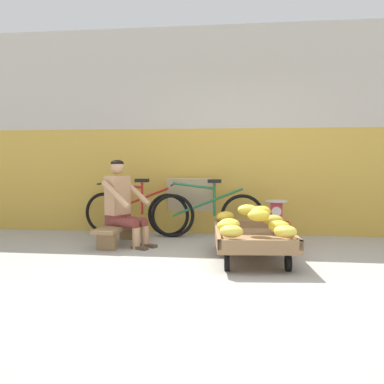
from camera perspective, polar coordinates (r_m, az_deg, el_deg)
name	(u,v)px	position (r m, az deg, el deg)	size (l,w,h in m)	color
ground_plane	(228,279)	(4.35, 4.67, -11.13)	(80.00, 80.00, 0.00)	#A39E93
back_wall	(238,131)	(6.95, 5.88, 7.77)	(16.00, 0.30, 3.16)	gold
banana_cart	(252,239)	(5.13, 7.75, -6.02)	(0.99, 1.52, 0.36)	#8E6B47
banana_pile	(251,221)	(4.99, 7.66, -3.71)	(0.96, 1.38, 0.26)	yellow
low_bench	(118,230)	(6.07, -9.49, -4.82)	(0.39, 1.12, 0.27)	olive
vendor_seated	(123,203)	(5.96, -8.92, -1.41)	(0.74, 0.64, 1.14)	tan
plastic_crate	(276,233)	(6.13, 10.75, -5.21)	(0.36, 0.28, 0.30)	red
weighing_scale	(276,211)	(6.09, 10.79, -2.40)	(0.30, 0.30, 0.29)	#28282D
bicycle_near_left	(136,212)	(6.77, -7.26, -2.55)	(1.66, 0.48, 0.86)	black
bicycle_far_left	(207,214)	(6.50, 1.97, -2.80)	(1.66, 0.48, 0.86)	black
sign_board	(190,206)	(6.87, -0.23, -1.77)	(0.70, 0.30, 0.86)	#C6B289
shopping_bag	(287,240)	(5.80, 12.14, -6.08)	(0.18, 0.12, 0.24)	#D13D4C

